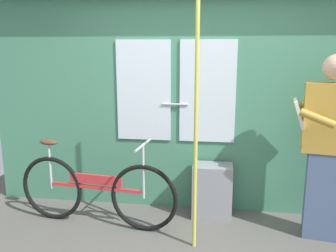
{
  "coord_description": "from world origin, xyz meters",
  "views": [
    {
      "loc": [
        0.25,
        -2.7,
        1.81
      ],
      "look_at": [
        -0.2,
        0.53,
        1.09
      ],
      "focal_mm": 37.99,
      "sensor_mm": 36.0,
      "label": 1
    }
  ],
  "objects": [
    {
      "name": "passenger_reading_newspaper",
      "position": [
        1.28,
        0.66,
        0.93
      ],
      "size": [
        0.61,
        0.55,
        1.76
      ],
      "rotation": [
        0.0,
        0.0,
        2.97
      ],
      "color": "slate",
      "rests_on": "ground_plane"
    },
    {
      "name": "train_door_wall",
      "position": [
        -0.01,
        1.17,
        1.24
      ],
      "size": [
        4.65,
        0.28,
        2.37
      ],
      "color": "#427F60",
      "rests_on": "ground_plane"
    },
    {
      "name": "trash_bin_by_wall",
      "position": [
        0.23,
        0.95,
        0.29
      ],
      "size": [
        0.42,
        0.28,
        0.59
      ],
      "primitive_type": "cube",
      "color": "gray",
      "rests_on": "ground_plane"
    },
    {
      "name": "handrail_pole",
      "position": [
        0.08,
        0.31,
        1.17
      ],
      "size": [
        0.04,
        0.04,
        2.33
      ],
      "primitive_type": "cylinder",
      "color": "#C6C14C",
      "rests_on": "ground_plane"
    },
    {
      "name": "bicycle_near_door",
      "position": [
        -0.96,
        0.6,
        0.37
      ],
      "size": [
        1.73,
        0.44,
        0.91
      ],
      "rotation": [
        0.0,
        0.0,
        -0.12
      ],
      "color": "black",
      "rests_on": "ground_plane"
    }
  ]
}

